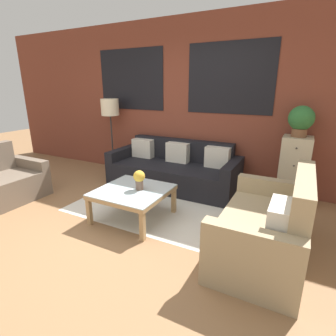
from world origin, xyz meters
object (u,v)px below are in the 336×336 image
at_px(settee_vintage, 267,229).
at_px(drawer_cabinet, 293,170).
at_px(coffee_table, 133,194).
at_px(couch_dark, 174,170).
at_px(flower_vase, 139,179).
at_px(armchair_corner, 6,182).
at_px(floor_lamp, 110,111).
at_px(potted_plant, 301,120).

xyz_separation_m(settee_vintage, drawer_cabinet, (0.14, 1.58, 0.19)).
xyz_separation_m(settee_vintage, coffee_table, (-1.66, 0.06, 0.04)).
relative_size(couch_dark, settee_vintage, 1.55).
height_order(couch_dark, flower_vase, couch_dark).
distance_m(armchair_corner, coffee_table, 2.13).
bearing_deg(drawer_cabinet, floor_lamp, -178.96).
bearing_deg(coffee_table, settee_vintage, -1.90).
bearing_deg(coffee_table, couch_dark, 92.47).
bearing_deg(couch_dark, floor_lamp, 174.11).
height_order(coffee_table, flower_vase, flower_vase).
bearing_deg(coffee_table, floor_lamp, 135.82).
bearing_deg(drawer_cabinet, settee_vintage, -95.07).
distance_m(armchair_corner, floor_lamp, 2.16).
bearing_deg(settee_vintage, flower_vase, 176.59).
relative_size(settee_vintage, flower_vase, 5.63).
bearing_deg(couch_dark, drawer_cabinet, 6.44).
distance_m(armchair_corner, drawer_cabinet, 4.35).
bearing_deg(flower_vase, coffee_table, -153.74).
relative_size(coffee_table, drawer_cabinet, 0.87).
bearing_deg(potted_plant, armchair_corner, -153.91).
bearing_deg(potted_plant, floor_lamp, -178.96).
bearing_deg(floor_lamp, settee_vintage, -25.61).
height_order(settee_vintage, floor_lamp, floor_lamp).
bearing_deg(armchair_corner, potted_plant, 26.09).
bearing_deg(floor_lamp, drawer_cabinet, 1.04).
bearing_deg(floor_lamp, coffee_table, -44.18).
distance_m(drawer_cabinet, potted_plant, 0.74).
bearing_deg(flower_vase, couch_dark, 96.10).
distance_m(coffee_table, potted_plant, 2.53).
relative_size(floor_lamp, drawer_cabinet, 1.46).
bearing_deg(armchair_corner, coffee_table, 10.42).
xyz_separation_m(settee_vintage, flower_vase, (-1.58, 0.09, 0.25)).
bearing_deg(drawer_cabinet, coffee_table, -139.79).
bearing_deg(potted_plant, settee_vintage, -95.07).
bearing_deg(settee_vintage, armchair_corner, -174.98).
height_order(armchair_corner, coffee_table, armchair_corner).
xyz_separation_m(couch_dark, flower_vase, (0.14, -1.28, 0.27)).
height_order(couch_dark, settee_vintage, settee_vintage).
height_order(coffee_table, floor_lamp, floor_lamp).
xyz_separation_m(potted_plant, flower_vase, (-1.72, -1.49, -0.68)).
bearing_deg(drawer_cabinet, potted_plant, 90.00).
distance_m(couch_dark, armchair_corner, 2.66).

